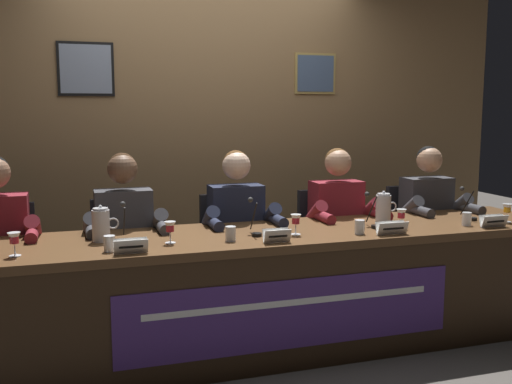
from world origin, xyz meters
The scene contains 31 objects.
ground_plane centered at (0.00, 0.00, 0.00)m, with size 12.00×12.00×0.00m, color #4C4742.
wall_back_panelled centered at (0.00, 1.35, 1.30)m, with size 5.25×0.14×2.60m.
conference_table centered at (0.00, -0.11, 0.52)m, with size 4.05×0.78×0.74m.
chair_far_left centered at (-1.50, 0.57, 0.43)m, with size 0.44×0.44×0.88m.
juice_glass_far_left centered at (-1.35, -0.18, 0.83)m, with size 0.06×0.06×0.12m.
chair_left centered at (-0.75, 0.57, 0.43)m, with size 0.44×0.44×0.88m.
panelist_left centered at (-0.75, 0.38, 0.70)m, with size 0.51×0.48×1.21m.
nameplate_left centered at (-0.78, -0.31, 0.78)m, with size 0.18×0.06×0.08m.
juice_glass_left centered at (-0.55, -0.13, 0.83)m, with size 0.06×0.06×0.12m.
water_cup_left centered at (-0.88, -0.22, 0.78)m, with size 0.06×0.06×0.08m.
microphone_left centered at (-0.78, 0.01, 0.81)m, with size 0.06×0.17×0.22m.
chair_center centered at (0.00, 0.57, 0.43)m, with size 0.44×0.44×0.88m.
panelist_center centered at (0.00, 0.38, 0.70)m, with size 0.51×0.48×1.21m.
nameplate_center centered at (0.03, -0.29, 0.78)m, with size 0.16×0.06×0.08m.
juice_glass_center centered at (0.21, -0.13, 0.83)m, with size 0.06×0.06×0.12m.
water_cup_center centered at (-0.21, -0.18, 0.78)m, with size 0.06×0.06×0.08m.
microphone_center centered at (-0.03, -0.06, 0.81)m, with size 0.06×0.17×0.22m.
chair_right centered at (0.75, 0.57, 0.43)m, with size 0.44×0.44×0.88m.
panelist_right centered at (0.75, 0.38, 0.70)m, with size 0.51×0.48×1.21m.
nameplate_right centered at (0.76, -0.30, 0.78)m, with size 0.20×0.06×0.08m.
juice_glass_right centered at (0.91, -0.16, 0.83)m, with size 0.06×0.06×0.12m.
water_cup_right centered at (0.58, -0.22, 0.78)m, with size 0.06×0.06×0.08m.
microphone_right centered at (0.76, -0.06, 0.81)m, with size 0.06×0.17×0.22m.
chair_far_right centered at (1.50, 0.57, 0.43)m, with size 0.44×0.44×0.88m.
panelist_far_right centered at (1.50, 0.38, 0.70)m, with size 0.51×0.48×1.21m.
nameplate_far_right centered at (1.49, -0.30, 0.78)m, with size 0.18×0.06×0.08m.
juice_glass_far_right centered at (1.69, -0.19, 0.83)m, with size 0.06×0.06×0.12m.
water_cup_far_right centered at (1.37, -0.20, 0.78)m, with size 0.06×0.06×0.08m.
microphone_far_right centered at (1.52, -0.02, 0.81)m, with size 0.06×0.17×0.22m.
water_pitcher_left_side centered at (-0.91, 0.04, 0.83)m, with size 0.15×0.10×0.21m.
water_pitcher_right_side centered at (0.91, 0.07, 0.83)m, with size 0.15×0.10×0.21m.
Camera 1 is at (-1.05, -3.34, 1.48)m, focal length 41.09 mm.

